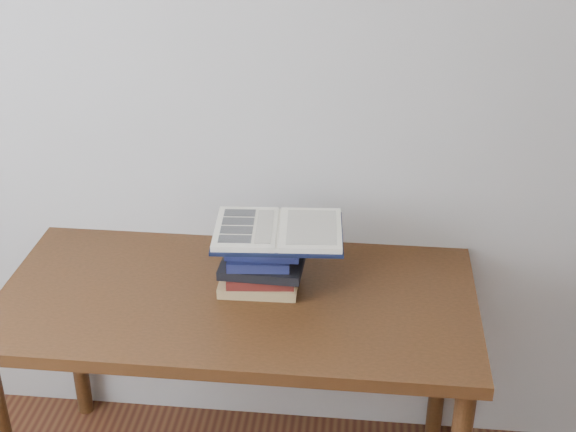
# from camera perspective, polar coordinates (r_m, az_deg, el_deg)

# --- Properties ---
(desk) EXTENTS (1.50, 0.75, 0.81)m
(desk) POSITION_cam_1_polar(r_m,az_deg,el_deg) (2.59, -3.60, -7.37)
(desk) COLOR #4B2812
(desk) RESTS_ON ground
(book_stack) EXTENTS (0.27, 0.19, 0.19)m
(book_stack) POSITION_cam_1_polar(r_m,az_deg,el_deg) (2.52, -1.88, -3.25)
(book_stack) COLOR #9B7B50
(book_stack) RESTS_ON desk
(open_book) EXTENTS (0.42, 0.30, 0.03)m
(open_book) POSITION_cam_1_polar(r_m,az_deg,el_deg) (2.47, -0.69, -1.06)
(open_book) COLOR black
(open_book) RESTS_ON book_stack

